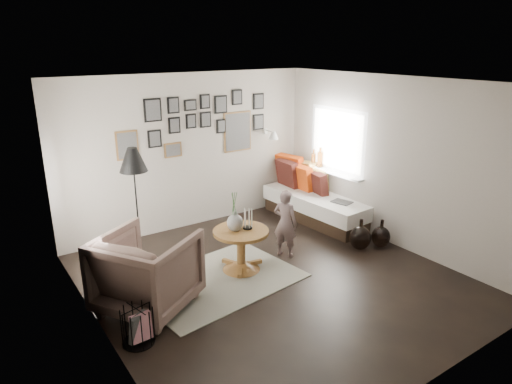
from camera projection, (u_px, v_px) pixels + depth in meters
ground at (274, 279)px, 6.16m from camera, size 4.80×4.80×0.00m
wall_back at (189, 152)px, 7.63m from camera, size 4.50×0.00×4.50m
wall_front at (444, 258)px, 3.87m from camera, size 4.50×0.00×4.50m
wall_left at (95, 226)px, 4.54m from camera, size 0.00×4.80×4.80m
wall_right at (393, 163)px, 6.97m from camera, size 0.00×4.80×4.80m
ceiling at (277, 82)px, 5.35m from camera, size 4.80×4.80×0.00m
door_left at (70, 214)px, 5.56m from camera, size 0.00×2.14×2.14m
window_right at (328, 168)px, 8.09m from camera, size 0.15×1.32×1.30m
gallery_wall at (204, 124)px, 7.63m from camera, size 2.74×0.03×1.08m
wall_sconce at (273, 135)px, 8.21m from camera, size 0.18×0.36×0.16m
rug at (218, 280)px, 6.12m from camera, size 2.27×1.72×0.01m
pedestal_table at (241, 252)px, 6.33m from camera, size 0.77×0.77×0.60m
vase at (235, 219)px, 6.15m from camera, size 0.22×0.22×0.55m
candles at (248, 219)px, 6.24m from camera, size 0.13×0.13×0.29m
daybed at (316, 200)px, 8.25m from camera, size 1.04×2.21×1.04m
magazine_on_daybed at (342, 202)px, 7.69m from camera, size 0.30×0.37×0.02m
armchair at (147, 271)px, 5.38m from camera, size 1.42×1.41×0.95m
armchair_cushion at (148, 269)px, 5.43m from camera, size 0.59×0.60×0.19m
floor_lamp at (133, 164)px, 6.31m from camera, size 0.39×0.39×1.68m
magazine_basket at (138, 326)px, 4.80m from camera, size 0.40×0.40×0.41m
demijohn_large at (360, 238)px, 7.01m from camera, size 0.33×0.33×0.49m
demijohn_small at (381, 237)px, 7.10m from camera, size 0.29×0.29×0.45m
child at (285, 223)px, 6.71m from camera, size 0.39×0.44×1.03m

